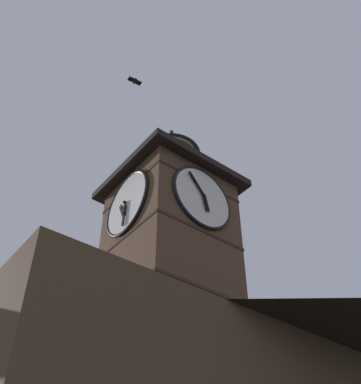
{
  "coord_description": "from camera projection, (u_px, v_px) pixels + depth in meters",
  "views": [
    {
      "loc": [
        9.51,
        9.13,
        1.59
      ],
      "look_at": [
        1.67,
        -0.97,
        12.48
      ],
      "focal_mm": 45.95,
      "sensor_mm": 36.0,
      "label": 1
    }
  ],
  "objects": [
    {
      "name": "clock_tower",
      "position": [
        170.0,
        231.0,
        15.65
      ],
      "size": [
        3.91,
        3.91,
        8.1
      ],
      "color": "brown",
      "rests_on": "building_main"
    },
    {
      "name": "flying_bird_high",
      "position": [
        135.0,
        81.0,
        19.57
      ],
      "size": [
        0.58,
        0.3,
        0.16
      ],
      "color": "black"
    }
  ]
}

